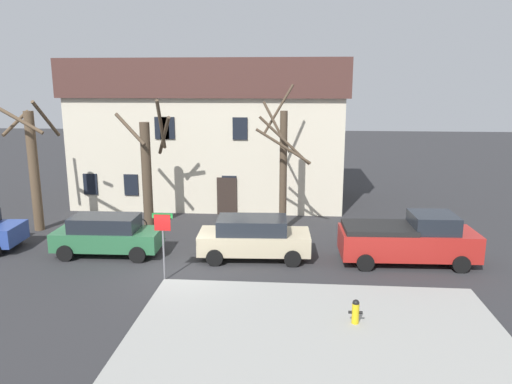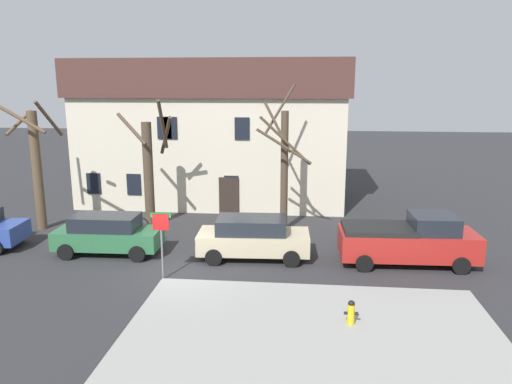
{
  "view_description": "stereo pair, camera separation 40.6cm",
  "coord_description": "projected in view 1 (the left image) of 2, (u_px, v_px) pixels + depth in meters",
  "views": [
    {
      "loc": [
        4.26,
        -17.47,
        7.14
      ],
      "look_at": [
        2.58,
        3.23,
        2.53
      ],
      "focal_mm": 34.22,
      "sensor_mm": 36.0,
      "label": 1
    },
    {
      "loc": [
        4.66,
        -17.43,
        7.14
      ],
      "look_at": [
        2.58,
        3.23,
        2.53
      ],
      "focal_mm": 34.22,
      "sensor_mm": 36.0,
      "label": 2
    }
  ],
  "objects": [
    {
      "name": "street_sign_pole",
      "position": [
        163.0,
        234.0,
        17.78
      ],
      "size": [
        0.76,
        0.07,
        2.57
      ],
      "color": "slate",
      "rests_on": "ground_plane"
    },
    {
      "name": "car_beige_wagon",
      "position": [
        254.0,
        237.0,
        20.28
      ],
      "size": [
        4.68,
        2.3,
        1.75
      ],
      "color": "#C6B793",
      "rests_on": "ground_plane"
    },
    {
      "name": "pickup_truck_red",
      "position": [
        409.0,
        239.0,
        19.75
      ],
      "size": [
        5.46,
        2.39,
        2.07
      ],
      "color": "#AD231E",
      "rests_on": "ground_plane"
    },
    {
      "name": "bicycle_leaning",
      "position": [
        129.0,
        226.0,
        23.82
      ],
      "size": [
        1.68,
        0.59,
        1.03
      ],
      "color": "black",
      "rests_on": "ground_plane"
    },
    {
      "name": "tree_bare_mid",
      "position": [
        148.0,
        169.0,
        24.26
      ],
      "size": [
        2.77,
        2.77,
        6.45
      ],
      "color": "#4C3D2D",
      "rests_on": "ground_plane"
    },
    {
      "name": "building_main",
      "position": [
        212.0,
        131.0,
        30.11
      ],
      "size": [
        16.02,
        7.82,
        8.51
      ],
      "color": "beige",
      "rests_on": "ground_plane"
    },
    {
      "name": "car_green_wagon",
      "position": [
        107.0,
        235.0,
        20.69
      ],
      "size": [
        4.48,
        2.04,
        1.71
      ],
      "color": "#2D6B42",
      "rests_on": "ground_plane"
    },
    {
      "name": "tree_bare_near",
      "position": [
        33.0,
        165.0,
        23.67
      ],
      "size": [
        2.63,
        2.46,
        6.49
      ],
      "color": "brown",
      "rests_on": "ground_plane"
    },
    {
      "name": "tree_bare_far",
      "position": [
        283.0,
        164.0,
        23.53
      ],
      "size": [
        2.57,
        2.39,
        7.15
      ],
      "color": "#4C3D2D",
      "rests_on": "ground_plane"
    },
    {
      "name": "ground_plane",
      "position": [
        183.0,
        273.0,
        18.88
      ],
      "size": [
        120.0,
        120.0,
        0.0
      ],
      "primitive_type": "plane",
      "color": "#2D2D30"
    },
    {
      "name": "fire_hydrant",
      "position": [
        356.0,
        311.0,
        14.56
      ],
      "size": [
        0.42,
        0.22,
        0.76
      ],
      "color": "gold",
      "rests_on": "sidewalk_slab"
    },
    {
      "name": "sidewalk_slab",
      "position": [
        319.0,
        350.0,
        13.26
      ],
      "size": [
        10.97,
        8.79,
        0.12
      ],
      "primitive_type": "cube",
      "color": "#999993",
      "rests_on": "ground_plane"
    }
  ]
}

